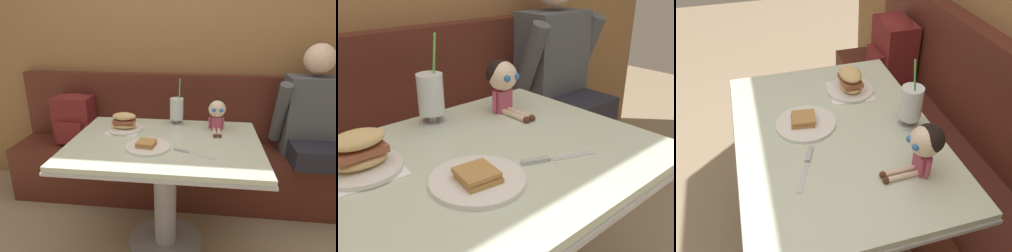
# 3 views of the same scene
# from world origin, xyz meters

# --- Properties ---
(ground_plane) EXTENTS (8.00, 8.00, 0.00)m
(ground_plane) POSITION_xyz_m (0.00, 0.00, 0.00)
(ground_plane) COLOR #998466
(booth_bench) EXTENTS (2.60, 0.48, 1.00)m
(booth_bench) POSITION_xyz_m (0.00, 0.81, 0.33)
(booth_bench) COLOR #512319
(booth_bench) RESTS_ON ground
(diner_table) EXTENTS (1.11, 0.81, 0.74)m
(diner_table) POSITION_xyz_m (0.00, 0.18, 0.54)
(diner_table) COLOR beige
(diner_table) RESTS_ON ground
(toast_plate) EXTENTS (0.25, 0.25, 0.04)m
(toast_plate) POSITION_xyz_m (-0.08, 0.07, 0.75)
(toast_plate) COLOR white
(toast_plate) RESTS_ON diner_table
(milkshake_glass) EXTENTS (0.10, 0.10, 0.32)m
(milkshake_glass) POSITION_xyz_m (0.04, 0.49, 0.84)
(milkshake_glass) COLOR silver
(milkshake_glass) RESTS_ON diner_table
(sandwich_plate) EXTENTS (0.22, 0.22, 0.12)m
(sandwich_plate) POSITION_xyz_m (-0.28, 0.33, 0.79)
(sandwich_plate) COLOR white
(sandwich_plate) RESTS_ON diner_table
(butter_knife) EXTENTS (0.23, 0.11, 0.01)m
(butter_knife) POSITION_xyz_m (0.14, 0.03, 0.74)
(butter_knife) COLOR silver
(butter_knife) RESTS_ON diner_table
(seated_doll) EXTENTS (0.11, 0.22, 0.20)m
(seated_doll) POSITION_xyz_m (0.30, 0.41, 0.87)
(seated_doll) COLOR #B74C6B
(seated_doll) RESTS_ON diner_table
(backpack) EXTENTS (0.30, 0.25, 0.41)m
(backpack) POSITION_xyz_m (-0.83, 0.78, 0.66)
(backpack) COLOR maroon
(backpack) RESTS_ON booth_bench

